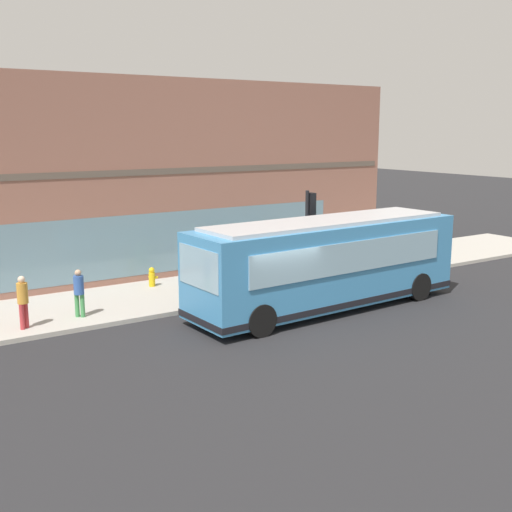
{
  "coord_description": "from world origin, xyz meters",
  "views": [
    {
      "loc": [
        -15.6,
        10.74,
        6.01
      ],
      "look_at": [
        2.66,
        -1.17,
        1.64
      ],
      "focal_mm": 44.36,
      "sensor_mm": 36.0,
      "label": 1
    }
  ],
  "objects_px": {
    "city_bus_nearside": "(326,264)",
    "pedestrian_near_hydrant": "(248,254)",
    "pedestrian_by_light_pole": "(79,290)",
    "newspaper_vending_box": "(211,281)",
    "pedestrian_walking_along_curb": "(23,299)",
    "traffic_light_near_corner": "(310,219)",
    "fire_hydrant": "(152,277)"
  },
  "relations": [
    {
      "from": "city_bus_nearside",
      "to": "pedestrian_near_hydrant",
      "type": "relative_size",
      "value": 5.82
    },
    {
      "from": "pedestrian_by_light_pole",
      "to": "newspaper_vending_box",
      "type": "height_order",
      "value": "pedestrian_by_light_pole"
    },
    {
      "from": "pedestrian_walking_along_curb",
      "to": "newspaper_vending_box",
      "type": "distance_m",
      "value": 6.79
    },
    {
      "from": "traffic_light_near_corner",
      "to": "pedestrian_near_hydrant",
      "type": "distance_m",
      "value": 2.92
    },
    {
      "from": "city_bus_nearside",
      "to": "fire_hydrant",
      "type": "relative_size",
      "value": 13.7
    },
    {
      "from": "traffic_light_near_corner",
      "to": "newspaper_vending_box",
      "type": "relative_size",
      "value": 4.01
    },
    {
      "from": "pedestrian_walking_along_curb",
      "to": "traffic_light_near_corner",
      "type": "bearing_deg",
      "value": -90.68
    },
    {
      "from": "pedestrian_by_light_pole",
      "to": "city_bus_nearside",
      "type": "bearing_deg",
      "value": -112.32
    },
    {
      "from": "city_bus_nearside",
      "to": "pedestrian_by_light_pole",
      "type": "relative_size",
      "value": 6.57
    },
    {
      "from": "fire_hydrant",
      "to": "newspaper_vending_box",
      "type": "xyz_separation_m",
      "value": [
        -2.12,
        -1.4,
        0.09
      ]
    },
    {
      "from": "city_bus_nearside",
      "to": "traffic_light_near_corner",
      "type": "relative_size",
      "value": 2.81
    },
    {
      "from": "traffic_light_near_corner",
      "to": "city_bus_nearside",
      "type": "bearing_deg",
      "value": 153.31
    },
    {
      "from": "newspaper_vending_box",
      "to": "city_bus_nearside",
      "type": "bearing_deg",
      "value": -143.34
    },
    {
      "from": "fire_hydrant",
      "to": "pedestrian_by_light_pole",
      "type": "height_order",
      "value": "pedestrian_by_light_pole"
    },
    {
      "from": "pedestrian_by_light_pole",
      "to": "newspaper_vending_box",
      "type": "bearing_deg",
      "value": -86.13
    },
    {
      "from": "city_bus_nearside",
      "to": "newspaper_vending_box",
      "type": "height_order",
      "value": "city_bus_nearside"
    },
    {
      "from": "traffic_light_near_corner",
      "to": "fire_hydrant",
      "type": "xyz_separation_m",
      "value": [
        2.85,
        5.3,
        -2.15
      ]
    },
    {
      "from": "traffic_light_near_corner",
      "to": "fire_hydrant",
      "type": "distance_m",
      "value": 6.4
    },
    {
      "from": "city_bus_nearside",
      "to": "newspaper_vending_box",
      "type": "xyz_separation_m",
      "value": [
        3.42,
        2.55,
        -0.95
      ]
    },
    {
      "from": "traffic_light_near_corner",
      "to": "pedestrian_by_light_pole",
      "type": "xyz_separation_m",
      "value": [
        0.4,
        8.87,
        -1.64
      ]
    },
    {
      "from": "pedestrian_by_light_pole",
      "to": "pedestrian_walking_along_curb",
      "type": "bearing_deg",
      "value": 98.69
    },
    {
      "from": "fire_hydrant",
      "to": "pedestrian_near_hydrant",
      "type": "bearing_deg",
      "value": -103.32
    },
    {
      "from": "city_bus_nearside",
      "to": "fire_hydrant",
      "type": "height_order",
      "value": "city_bus_nearside"
    },
    {
      "from": "traffic_light_near_corner",
      "to": "pedestrian_by_light_pole",
      "type": "distance_m",
      "value": 9.03
    },
    {
      "from": "city_bus_nearside",
      "to": "pedestrian_near_hydrant",
      "type": "height_order",
      "value": "city_bus_nearside"
    },
    {
      "from": "pedestrian_near_hydrant",
      "to": "newspaper_vending_box",
      "type": "xyz_separation_m",
      "value": [
        -1.23,
        2.36,
        -0.55
      ]
    },
    {
      "from": "fire_hydrant",
      "to": "pedestrian_walking_along_curb",
      "type": "distance_m",
      "value": 6.03
    },
    {
      "from": "city_bus_nearside",
      "to": "pedestrian_walking_along_curb",
      "type": "relative_size",
      "value": 6.26
    },
    {
      "from": "newspaper_vending_box",
      "to": "fire_hydrant",
      "type": "bearing_deg",
      "value": 33.47
    },
    {
      "from": "fire_hydrant",
      "to": "newspaper_vending_box",
      "type": "height_order",
      "value": "newspaper_vending_box"
    },
    {
      "from": "pedestrian_near_hydrant",
      "to": "pedestrian_by_light_pole",
      "type": "xyz_separation_m",
      "value": [
        -1.57,
        7.33,
        -0.13
      ]
    },
    {
      "from": "traffic_light_near_corner",
      "to": "pedestrian_walking_along_curb",
      "type": "xyz_separation_m",
      "value": [
        0.13,
        10.64,
        -1.59
      ]
    }
  ]
}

